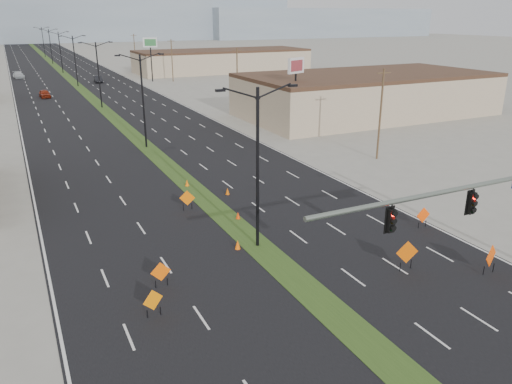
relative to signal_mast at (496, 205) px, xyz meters
name	(u,v)px	position (x,y,z in m)	size (l,w,h in m)	color
ground	(380,354)	(-8.56, -2.00, -4.79)	(600.00, 600.00, 0.00)	gray
road_surface	(76,84)	(-8.56, 98.00, -4.79)	(25.00, 400.00, 0.02)	black
median_strip	(76,84)	(-8.56, 98.00, -4.79)	(2.00, 400.00, 0.04)	#2A4418
building_se_near	(367,96)	(25.44, 43.00, -2.04)	(36.00, 18.00, 5.50)	tan
building_se_far	(222,61)	(29.44, 108.00, -2.29)	(44.00, 16.00, 5.00)	tan
mesa_center	(100,15)	(31.44, 298.00, 9.21)	(220.00, 50.00, 28.00)	gray
mesa_east	(315,23)	(171.44, 288.00, 4.21)	(160.00, 50.00, 18.00)	gray
signal_mast	(496,205)	(0.00, 0.00, 0.00)	(16.30, 0.60, 8.00)	slate
streetlight_0	(258,164)	(-8.56, 10.00, 0.63)	(5.15, 0.24, 10.02)	black
streetlight_1	(143,98)	(-8.56, 38.00, 0.63)	(5.15, 0.24, 10.02)	black
streetlight_2	(99,73)	(-8.56, 66.00, 0.63)	(5.15, 0.24, 10.02)	black
streetlight_3	(75,59)	(-8.56, 94.00, 0.63)	(5.15, 0.24, 10.02)	black
streetlight_4	(60,51)	(-8.56, 122.00, 0.63)	(5.15, 0.24, 10.02)	black
streetlight_5	(50,45)	(-8.56, 150.00, 0.63)	(5.15, 0.24, 10.02)	black
streetlight_6	(43,41)	(-8.56, 178.00, 0.63)	(5.15, 0.24, 10.02)	black
utility_pole_0	(380,113)	(11.44, 23.00, -0.12)	(1.60, 0.20, 9.00)	#4C3823
utility_pole_1	(237,77)	(11.44, 58.00, -0.12)	(1.60, 0.20, 9.00)	#4C3823
utility_pole_2	(172,60)	(11.44, 93.00, -0.12)	(1.60, 0.20, 9.00)	#4C3823
utility_pole_3	(135,50)	(11.44, 128.00, -0.12)	(1.60, 0.20, 9.00)	#4C3823
car_left	(45,94)	(-15.88, 80.84, -4.10)	(1.63, 4.05, 1.38)	maroon
car_mid	(98,79)	(-3.71, 98.52, -4.08)	(1.50, 4.30, 1.42)	black
car_far	(19,75)	(-19.04, 114.74, -4.08)	(2.00, 4.93, 1.43)	#B9BFC3
construction_sign_0	(161,273)	(-15.46, 7.72, -3.93)	(1.11, 0.07, 1.47)	#F45A05
construction_sign_1	(153,301)	(-16.57, 5.13, -3.93)	(1.06, 0.39, 1.47)	orange
construction_sign_2	(187,199)	(-10.56, 17.87, -3.88)	(1.09, 0.49, 1.55)	orange
construction_sign_3	(407,253)	(-2.32, 3.39, -3.71)	(1.35, 0.35, 1.83)	#DB5504
construction_sign_4	(491,257)	(1.62, 1.00, -3.73)	(1.28, 0.49, 1.79)	#E74504
construction_sign_5	(423,216)	(2.94, 7.62, -3.92)	(1.12, 0.09, 1.49)	#FE4605
cone_0	(238,245)	(-9.88, 10.13, -4.49)	(0.37, 0.37, 0.61)	#FF6005
cone_1	(238,215)	(-7.88, 14.57, -4.51)	(0.34, 0.34, 0.57)	#EA3A04
cone_2	(227,191)	(-6.52, 19.72, -4.51)	(0.34, 0.34, 0.57)	#D85704
cone_3	(187,183)	(-8.83, 23.13, -4.49)	(0.36, 0.36, 0.61)	#FF6A05
pole_sign_east_near	(296,71)	(11.48, 39.78, 2.39)	(2.81, 1.39, 8.85)	black
pole_sign_east_far	(150,46)	(7.41, 95.15, 2.80)	(2.98, 1.35, 9.31)	black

